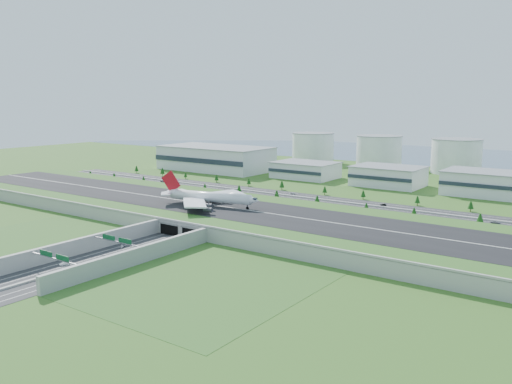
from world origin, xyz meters
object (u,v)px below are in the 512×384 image
Objects in this scene: car_0 at (122,246)px; car_2 at (170,247)px; fuel_tank_a at (313,148)px; boeing_747 at (210,197)px; car_1 at (65,263)px; car_3 at (57,279)px; car_7 at (292,193)px; car_5 at (383,205)px; car_6 at (495,222)px; car_4 at (162,181)px.

car_0 is 25.65m from car_2.
boeing_747 is (101.77, -313.24, -3.28)m from fuel_tank_a.
car_2 reaches higher than car_1.
boeing_747 is at bearing -72.00° from fuel_tank_a.
fuel_tank_a is at bearing 95.66° from boeing_747.
car_2 is 1.12× the size of car_3.
car_7 is at bearing -64.51° from fuel_tank_a.
car_1 is (111.94, -429.64, -16.59)m from fuel_tank_a.
fuel_tank_a reaches higher than car_2.
boeing_747 is at bearing 107.99° from car_1.
car_2 is 1.40× the size of car_5.
car_6 reaches higher than car_1.
car_1 reaches higher than car_5.
car_4 reaches higher than car_7.
car_6 is at bearing 75.49° from car_5.
car_5 reaches higher than car_7.
car_4 is at bearing -64.40° from car_3.
fuel_tank_a is at bearing -145.40° from car_5.
car_6 is (127.40, 224.44, 0.04)m from car_3.
car_2 is at bearing -132.72° from car_4.
car_2 is (22.61, 12.11, 0.15)m from car_0.
car_2 is 1.50× the size of car_4.
car_4 is at bearing 138.08° from car_1.
fuel_tank_a reaches higher than car_0.
fuel_tank_a is 329.37m from boeing_747.
car_4 is (-144.06, 171.47, -0.01)m from car_0.
car_1 reaches higher than car_4.
car_2 reaches higher than car_6.
boeing_747 reaches higher than car_6.
car_0 is 54.93m from car_3.
car_1 is at bearing -111.45° from car_0.
car_0 is at bearing -80.85° from car_3.
fuel_tank_a is 408.97m from car_0.
car_7 is (-30.29, 239.01, -0.12)m from car_3.
car_1 is at bearing -21.42° from car_7.
car_2 is 1.02× the size of car_6.
car_2 is at bearing -70.80° from fuel_tank_a.
car_4 is at bearing -108.09° from car_7.
car_0 is 187.63m from car_7.
car_3 is (128.60, -445.24, -16.58)m from fuel_tank_a.
car_7 is at bearing 73.91° from car_6.
fuel_tank_a is at bearing -84.34° from car_3.
car_3 is (18.43, -51.75, 0.09)m from car_0.
car_6 is (289.90, 1.22, 0.14)m from car_4.
car_6 is at bearing 59.82° from car_7.
car_6 is at bearing 25.57° from car_0.
car_3 reaches higher than car_0.
fuel_tank_a is at bearing -179.42° from car_7.
car_6 is 158.36m from car_7.
car_0 is 0.95× the size of car_5.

